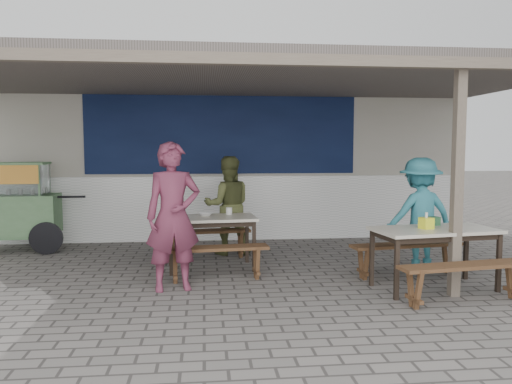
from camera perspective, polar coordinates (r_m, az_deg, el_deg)
The scene contains 17 objects.
ground at distance 6.59m, azimuth -1.04°, elevation -10.12°, with size 60.00×60.00×0.00m, color slate.
back_wall at distance 9.93m, azimuth -2.84°, elevation 5.00°, with size 9.00×1.28×3.50m.
warung_roof at distance 7.33m, azimuth -1.57°, elevation 12.81°, with size 9.00×4.21×2.81m.
table_left at distance 7.14m, azimuth -5.16°, elevation -3.48°, with size 1.32×0.81×0.75m.
bench_left_street at distance 6.54m, azimuth -4.56°, elevation -7.25°, with size 1.38×0.39×0.45m.
bench_left_wall at distance 7.86m, azimuth -5.63°, elevation -5.18°, with size 1.38×0.39×0.45m.
table_right at distance 6.47m, azimuth 19.75°, elevation -4.60°, with size 1.56×0.92×0.75m.
bench_right_street at distance 6.04m, azimuth 22.90°, elevation -8.59°, with size 1.59×0.49×0.45m.
bench_right_wall at distance 7.03m, azimuth 16.90°, elevation -6.51°, with size 1.59×0.49×0.45m.
vendor_cart at distance 9.21m, azimuth -25.73°, elevation -1.16°, with size 1.86×0.80×1.49m.
patron_street_side at distance 6.10m, azimuth -9.44°, elevation -2.77°, with size 0.66×0.43×1.80m, color brown.
patron_wall_side at distance 8.10m, azimuth -3.24°, elevation -1.53°, with size 0.78×0.60×1.60m, color brown.
patron_right_table at distance 7.37m, azimuth 18.21°, elevation -2.44°, with size 1.03×0.59×1.59m, color teal.
tissue_box at distance 6.38m, azimuth 18.88°, elevation -3.38°, with size 0.14×0.14×0.14m, color #F4FB29.
donation_box at distance 6.69m, azimuth 19.55°, elevation -3.15°, with size 0.16×0.11×0.11m, color #2E673D.
condiment_jar at distance 7.36m, azimuth -3.10°, elevation -2.17°, with size 0.09×0.09×0.10m, color silver.
condiment_bowl at distance 7.23m, azimuth -5.88°, elevation -2.53°, with size 0.21×0.21×0.05m, color silver.
Camera 1 is at (-0.54, -6.34, 1.72)m, focal length 35.00 mm.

